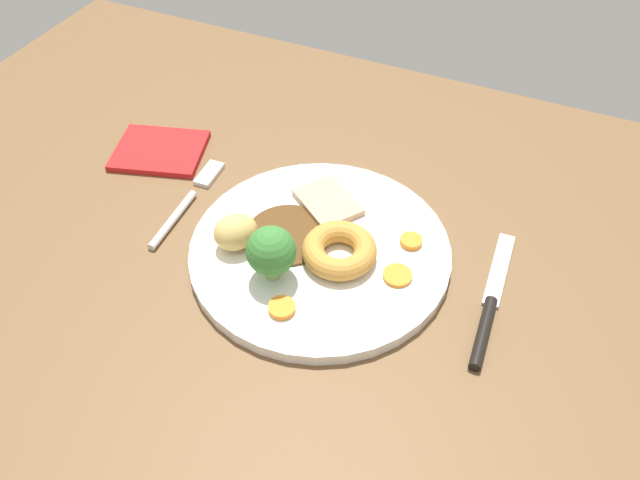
{
  "coord_description": "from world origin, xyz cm",
  "views": [
    {
      "loc": [
        19.61,
        -40.1,
        54.12
      ],
      "look_at": [
        0.7,
        2.14,
        6.0
      ],
      "focal_mm": 35.5,
      "sensor_mm": 36.0,
      "label": 1
    }
  ],
  "objects_px": {
    "knife": "(489,308)",
    "carrot_coin_front": "(282,308)",
    "fork": "(190,198)",
    "folded_napkin": "(160,151)",
    "roast_potato_left": "(236,232)",
    "carrot_coin_back": "(411,241)",
    "broccoli_floret": "(271,252)",
    "yorkshire_pudding": "(339,250)",
    "carrot_coin_side": "(397,276)",
    "dinner_plate": "(320,251)",
    "meat_slice_main": "(328,202)"
  },
  "relations": [
    {
      "from": "dinner_plate",
      "to": "yorkshire_pudding",
      "type": "height_order",
      "value": "yorkshire_pudding"
    },
    {
      "from": "yorkshire_pudding",
      "to": "knife",
      "type": "xyz_separation_m",
      "value": [
        0.16,
        0.01,
        -0.02
      ]
    },
    {
      "from": "dinner_plate",
      "to": "roast_potato_left",
      "type": "height_order",
      "value": "roast_potato_left"
    },
    {
      "from": "yorkshire_pudding",
      "to": "knife",
      "type": "height_order",
      "value": "yorkshire_pudding"
    },
    {
      "from": "carrot_coin_back",
      "to": "carrot_coin_front",
      "type": "bearing_deg",
      "value": -122.19
    },
    {
      "from": "yorkshire_pudding",
      "to": "carrot_coin_side",
      "type": "relative_size",
      "value": 2.6
    },
    {
      "from": "roast_potato_left",
      "to": "fork",
      "type": "bearing_deg",
      "value": 151.39
    },
    {
      "from": "carrot_coin_side",
      "to": "carrot_coin_back",
      "type": "bearing_deg",
      "value": 92.77
    },
    {
      "from": "carrot_coin_back",
      "to": "broccoli_floret",
      "type": "height_order",
      "value": "broccoli_floret"
    },
    {
      "from": "fork",
      "to": "knife",
      "type": "xyz_separation_m",
      "value": [
        0.36,
        -0.02,
        0.0
      ]
    },
    {
      "from": "fork",
      "to": "folded_napkin",
      "type": "height_order",
      "value": "fork"
    },
    {
      "from": "dinner_plate",
      "to": "meat_slice_main",
      "type": "distance_m",
      "value": 0.07
    },
    {
      "from": "folded_napkin",
      "to": "yorkshire_pudding",
      "type": "bearing_deg",
      "value": -16.69
    },
    {
      "from": "meat_slice_main",
      "to": "roast_potato_left",
      "type": "relative_size",
      "value": 1.51
    },
    {
      "from": "fork",
      "to": "meat_slice_main",
      "type": "bearing_deg",
      "value": -77.03
    },
    {
      "from": "folded_napkin",
      "to": "meat_slice_main",
      "type": "bearing_deg",
      "value": -3.61
    },
    {
      "from": "carrot_coin_back",
      "to": "folded_napkin",
      "type": "xyz_separation_m",
      "value": [
        -0.35,
        0.03,
        -0.01
      ]
    },
    {
      "from": "dinner_plate",
      "to": "broccoli_floret",
      "type": "bearing_deg",
      "value": -115.53
    },
    {
      "from": "meat_slice_main",
      "to": "fork",
      "type": "distance_m",
      "value": 0.16
    },
    {
      "from": "roast_potato_left",
      "to": "broccoli_floret",
      "type": "xyz_separation_m",
      "value": [
        0.05,
        -0.02,
        0.02
      ]
    },
    {
      "from": "roast_potato_left",
      "to": "knife",
      "type": "xyz_separation_m",
      "value": [
        0.27,
        0.03,
        -0.03
      ]
    },
    {
      "from": "broccoli_floret",
      "to": "folded_napkin",
      "type": "bearing_deg",
      "value": 149.74
    },
    {
      "from": "yorkshire_pudding",
      "to": "knife",
      "type": "relative_size",
      "value": 0.42
    },
    {
      "from": "carrot_coin_back",
      "to": "knife",
      "type": "relative_size",
      "value": 0.13
    },
    {
      "from": "carrot_coin_back",
      "to": "fork",
      "type": "xyz_separation_m",
      "value": [
        -0.26,
        -0.03,
        -0.01
      ]
    },
    {
      "from": "fork",
      "to": "folded_napkin",
      "type": "bearing_deg",
      "value": 50.48
    },
    {
      "from": "carrot_coin_front",
      "to": "folded_napkin",
      "type": "bearing_deg",
      "value": 146.64
    },
    {
      "from": "carrot_coin_front",
      "to": "folded_napkin",
      "type": "xyz_separation_m",
      "value": [
        -0.26,
        0.17,
        -0.01
      ]
    },
    {
      "from": "roast_potato_left",
      "to": "broccoli_floret",
      "type": "height_order",
      "value": "broccoli_floret"
    },
    {
      "from": "knife",
      "to": "carrot_coin_front",
      "type": "bearing_deg",
      "value": 113.89
    },
    {
      "from": "roast_potato_left",
      "to": "carrot_coin_back",
      "type": "relative_size",
      "value": 1.98
    },
    {
      "from": "roast_potato_left",
      "to": "fork",
      "type": "height_order",
      "value": "roast_potato_left"
    },
    {
      "from": "knife",
      "to": "carrot_coin_side",
      "type": "bearing_deg",
      "value": 91.5
    },
    {
      "from": "roast_potato_left",
      "to": "carrot_coin_back",
      "type": "xyz_separation_m",
      "value": [
        0.17,
        0.08,
        -0.02
      ]
    },
    {
      "from": "dinner_plate",
      "to": "fork",
      "type": "bearing_deg",
      "value": 174.4
    },
    {
      "from": "roast_potato_left",
      "to": "carrot_coin_back",
      "type": "distance_m",
      "value": 0.19
    },
    {
      "from": "dinner_plate",
      "to": "meat_slice_main",
      "type": "height_order",
      "value": "meat_slice_main"
    },
    {
      "from": "dinner_plate",
      "to": "broccoli_floret",
      "type": "distance_m",
      "value": 0.08
    },
    {
      "from": "roast_potato_left",
      "to": "broccoli_floret",
      "type": "bearing_deg",
      "value": -22.85
    },
    {
      "from": "knife",
      "to": "yorkshire_pudding",
      "type": "bearing_deg",
      "value": 89.67
    },
    {
      "from": "yorkshire_pudding",
      "to": "fork",
      "type": "height_order",
      "value": "yorkshire_pudding"
    },
    {
      "from": "yorkshire_pudding",
      "to": "carrot_coin_side",
      "type": "distance_m",
      "value": 0.07
    },
    {
      "from": "carrot_coin_back",
      "to": "roast_potato_left",
      "type": "bearing_deg",
      "value": -155.14
    },
    {
      "from": "dinner_plate",
      "to": "yorkshire_pudding",
      "type": "relative_size",
      "value": 3.57
    },
    {
      "from": "dinner_plate",
      "to": "roast_potato_left",
      "type": "distance_m",
      "value": 0.09
    },
    {
      "from": "dinner_plate",
      "to": "knife",
      "type": "bearing_deg",
      "value": 0.2
    },
    {
      "from": "roast_potato_left",
      "to": "carrot_coin_front",
      "type": "height_order",
      "value": "roast_potato_left"
    },
    {
      "from": "dinner_plate",
      "to": "carrot_coin_back",
      "type": "relative_size",
      "value": 11.77
    },
    {
      "from": "carrot_coin_back",
      "to": "knife",
      "type": "distance_m",
      "value": 0.11
    },
    {
      "from": "fork",
      "to": "folded_napkin",
      "type": "xyz_separation_m",
      "value": [
        -0.08,
        0.06,
        0.0
      ]
    }
  ]
}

